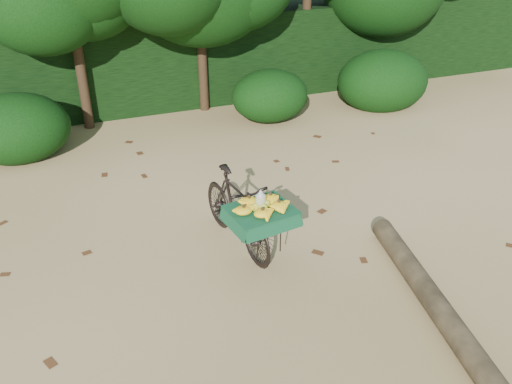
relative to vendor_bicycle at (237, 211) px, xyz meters
name	(u,v)px	position (x,y,z in m)	size (l,w,h in m)	color
ground	(290,260)	(0.49, -0.53, -0.51)	(80.00, 80.00, 0.00)	tan
vendor_bicycle	(237,211)	(0.00, 0.00, 0.00)	(0.83, 1.78, 0.99)	black
fallen_log	(446,319)	(1.47, -2.17, -0.38)	(0.25, 0.25, 3.48)	brown
hedge_backdrop	(167,56)	(0.49, 5.77, 0.39)	(26.00, 1.80, 1.80)	black
tree_row	(137,11)	(-0.16, 4.97, 1.49)	(14.50, 2.00, 4.00)	black
bush_clumps	(220,105)	(0.99, 3.77, -0.06)	(8.80, 1.70, 0.90)	black
leaf_litter	(270,232)	(0.49, 0.12, -0.50)	(7.00, 7.30, 0.01)	#482713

